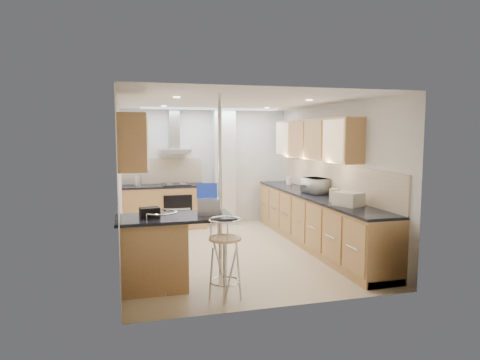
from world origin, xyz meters
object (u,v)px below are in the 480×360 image
object	(u,v)px
bar_stool_near	(162,251)
bar_stool_end	(225,259)
microwave	(316,186)
bread_bin	(348,199)
laptop	(208,207)

from	to	relation	value
bar_stool_near	bar_stool_end	size ratio (longest dim) A/B	1.03
microwave	bread_bin	size ratio (longest dim) A/B	1.29
microwave	bar_stool_end	bearing A→B (deg)	126.62
bread_bin	bar_stool_end	bearing A→B (deg)	177.27
bar_stool_near	bread_bin	xyz separation A→B (m)	(2.77, 0.31, 0.50)
bar_stool_near	bread_bin	distance (m)	2.83
bar_stool_near	bar_stool_end	xyz separation A→B (m)	(0.70, -0.50, -0.02)
laptop	microwave	bearing A→B (deg)	43.86
microwave	bar_stool_near	world-z (taller)	microwave
microwave	laptop	world-z (taller)	microwave
laptop	bar_stool_end	xyz separation A→B (m)	(0.08, -0.60, -0.54)
bar_stool_near	microwave	bearing A→B (deg)	46.98
bar_stool_near	laptop	bearing A→B (deg)	26.13
microwave	laptop	xyz separation A→B (m)	(-2.25, -1.56, -0.02)
laptop	bar_stool_end	size ratio (longest dim) A/B	0.29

